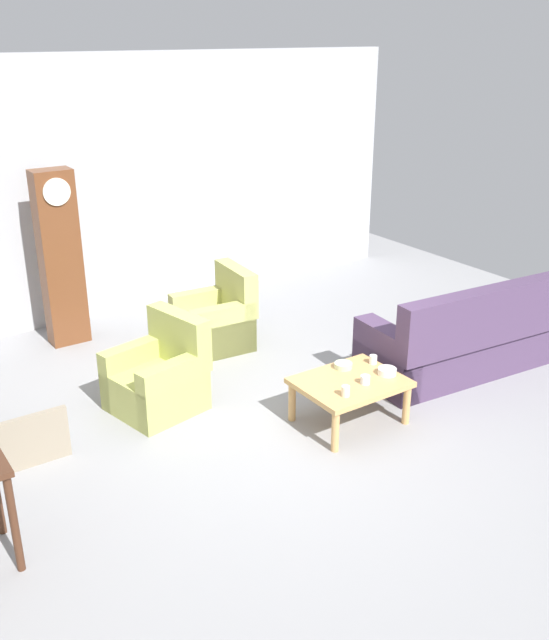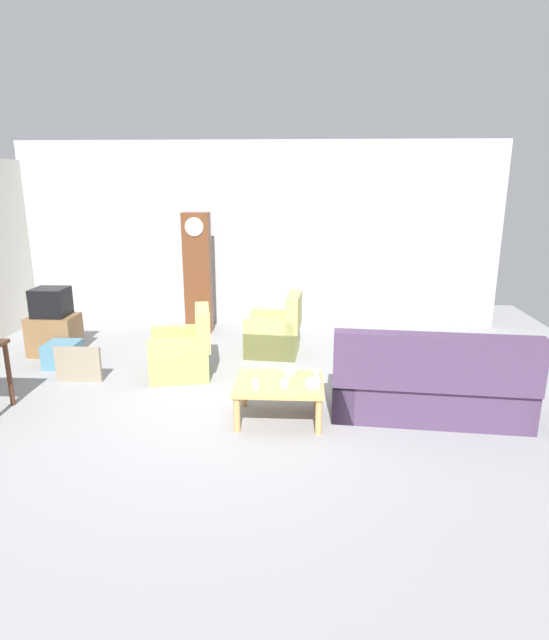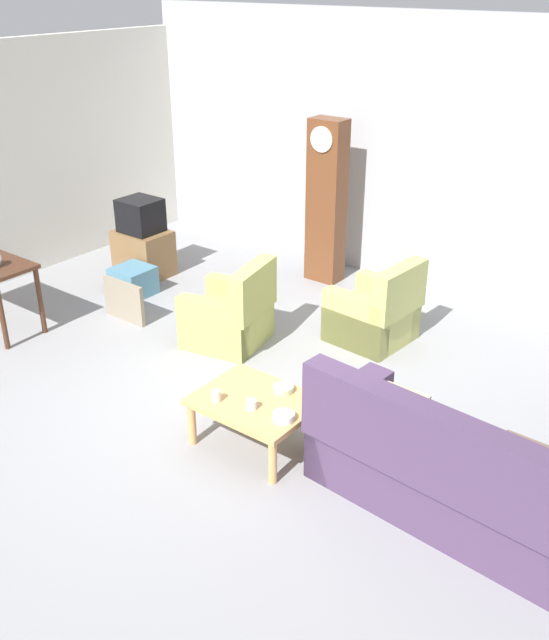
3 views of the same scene
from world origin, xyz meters
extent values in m
plane|color=gray|center=(0.00, 0.00, 0.00)|extent=(10.40, 10.40, 0.00)
cube|color=#ADAFB5|center=(0.00, 3.60, 1.60)|extent=(8.40, 0.16, 3.20)
cube|color=#4C3856|center=(2.21, -0.15, 0.22)|extent=(2.16, 1.01, 0.44)
cube|color=#4C3856|center=(2.18, -0.51, 0.74)|extent=(2.11, 0.37, 0.60)
cube|color=#4C3856|center=(3.14, -0.23, 0.34)|extent=(0.31, 0.86, 0.68)
cube|color=#4C3856|center=(1.29, -0.07, 0.34)|extent=(0.31, 0.86, 0.68)
cube|color=brown|center=(2.70, -0.14, 0.62)|extent=(0.36, 0.13, 0.36)
cube|color=#C6B284|center=(1.74, -0.06, 0.62)|extent=(0.36, 0.12, 0.36)
cube|color=tan|center=(-0.83, 0.87, 0.20)|extent=(0.90, 0.90, 0.40)
cube|color=tan|center=(-0.51, 0.94, 0.66)|extent=(0.33, 0.78, 0.52)
cube|color=tan|center=(-0.89, 1.16, 0.30)|extent=(0.78, 0.31, 0.60)
cube|color=tan|center=(-0.77, 0.58, 0.30)|extent=(0.78, 0.31, 0.60)
cube|color=tan|center=(0.36, 1.86, 0.20)|extent=(0.82, 0.82, 0.40)
cube|color=tan|center=(0.68, 1.83, 0.66)|extent=(0.24, 0.77, 0.52)
cube|color=tan|center=(0.38, 2.15, 0.30)|extent=(0.77, 0.22, 0.60)
cube|color=tan|center=(0.34, 1.56, 0.30)|extent=(0.77, 0.22, 0.60)
cube|color=tan|center=(0.56, -0.37, 0.41)|extent=(0.96, 0.76, 0.05)
cylinder|color=tan|center=(0.14, -0.69, 0.19)|extent=(0.07, 0.07, 0.39)
cylinder|color=tan|center=(0.99, -0.69, 0.19)|extent=(0.07, 0.07, 0.39)
cylinder|color=tan|center=(0.14, -0.04, 0.19)|extent=(0.07, 0.07, 0.39)
cylinder|color=tan|center=(0.99, -0.04, 0.19)|extent=(0.07, 0.07, 0.39)
cylinder|color=#472819|center=(-2.57, -0.18, 0.38)|extent=(0.06, 0.06, 0.76)
cube|color=brown|center=(-0.97, 2.95, 1.01)|extent=(0.44, 0.28, 2.03)
cylinder|color=silver|center=(-0.97, 2.80, 1.81)|extent=(0.30, 0.02, 0.30)
cube|color=brown|center=(-2.91, 1.65, 0.30)|extent=(0.68, 0.52, 0.59)
cube|color=black|center=(-2.91, 1.65, 0.80)|extent=(0.48, 0.44, 0.42)
cube|color=gray|center=(-2.09, 0.57, 0.24)|extent=(0.60, 0.05, 0.47)
cube|color=teal|center=(-2.55, 1.13, 0.17)|extent=(0.45, 0.44, 0.35)
cylinder|color=white|center=(0.97, -0.22, 0.48)|extent=(0.07, 0.07, 0.09)
cylinder|color=silver|center=(0.63, -0.50, 0.48)|extent=(0.09, 0.09, 0.08)
cylinder|color=beige|center=(0.33, -0.59, 0.49)|extent=(0.08, 0.08, 0.10)
cylinder|color=white|center=(0.93, -0.47, 0.47)|extent=(0.17, 0.17, 0.06)
cylinder|color=#B2C69E|center=(0.67, -0.14, 0.46)|extent=(0.17, 0.17, 0.05)
camera|label=1|loc=(-3.31, -4.84, 3.43)|focal=40.05mm
camera|label=2|loc=(0.80, -5.58, 2.55)|focal=28.98mm
camera|label=3|loc=(3.70, -4.22, 3.61)|focal=40.19mm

